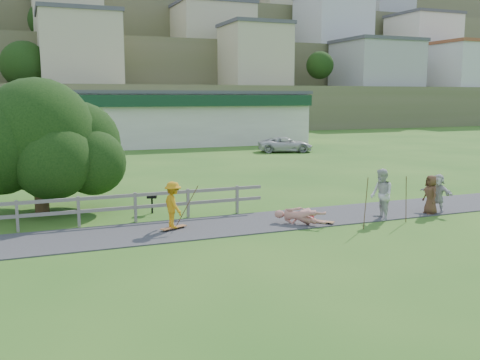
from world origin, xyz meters
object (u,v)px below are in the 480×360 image
at_px(spectator_c, 431,195).
at_px(car_silver, 75,149).
at_px(skater_rider, 173,208).
at_px(tree, 39,155).
at_px(spectator_a, 381,195).
at_px(skater_fallen, 300,216).
at_px(bbq, 152,203).
at_px(spectator_d, 438,193).
at_px(car_white, 285,145).

relative_size(spectator_c, car_silver, 0.36).
bearing_deg(spectator_c, car_silver, -145.98).
xyz_separation_m(skater_rider, tree, (-4.10, 4.81, 1.49)).
height_order(spectator_a, car_silver, spectator_a).
bearing_deg(spectator_a, skater_fallen, -84.97).
xyz_separation_m(spectator_c, bbq, (-10.04, 4.21, -0.37)).
distance_m(car_silver, bbq, 20.59).
bearing_deg(tree, skater_fallen, -34.16).
bearing_deg(skater_fallen, spectator_c, -48.06).
bearing_deg(car_silver, spectator_d, -152.33).
relative_size(skater_fallen, spectator_a, 0.96).
bearing_deg(skater_rider, car_silver, -5.52).
height_order(skater_fallen, tree, tree).
bearing_deg(skater_fallen, spectator_d, -46.36).
bearing_deg(bbq, skater_fallen, -22.05).
relative_size(spectator_a, bbq, 2.38).
distance_m(skater_fallen, car_white, 25.61).
distance_m(spectator_a, bbq, 8.80).
distance_m(car_white, bbq, 24.66).
xyz_separation_m(car_silver, bbq, (1.17, -20.56, -0.30)).
bearing_deg(spectator_c, car_white, 176.65).
height_order(car_silver, car_white, car_silver).
height_order(spectator_a, car_white, spectator_a).
relative_size(skater_fallen, car_white, 0.41).
bearing_deg(spectator_a, skater_rider, -88.02).
relative_size(car_white, bbq, 5.55).
distance_m(skater_rider, bbq, 3.00).
bearing_deg(spectator_a, car_silver, -148.44).
distance_m(skater_rider, spectator_c, 10.04).
xyz_separation_m(skater_fallen, spectator_a, (3.18, -0.39, 0.63)).
distance_m(spectator_a, tree, 13.26).
height_order(skater_fallen, car_white, car_white).
height_order(spectator_c, spectator_d, spectator_d).
relative_size(skater_rider, spectator_d, 1.03).
bearing_deg(skater_rider, spectator_c, -105.63).
xyz_separation_m(spectator_d, tree, (-14.56, 5.89, 1.52)).
height_order(spectator_a, spectator_c, spectator_a).
relative_size(spectator_a, tree, 0.27).
height_order(skater_rider, tree, tree).
xyz_separation_m(skater_fallen, tree, (-8.49, 5.76, 1.95)).
bearing_deg(tree, skater_rider, -49.54).
height_order(spectator_d, bbq, spectator_d).
bearing_deg(skater_rider, tree, 31.90).
distance_m(skater_fallen, spectator_c, 5.60).
height_order(car_white, tree, tree).
bearing_deg(tree, spectator_c, -23.26).
distance_m(spectator_d, car_silver, 27.25).
distance_m(spectator_a, spectator_d, 2.91).
bearing_deg(spectator_d, skater_rider, -108.77).
relative_size(skater_rider, tree, 0.22).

